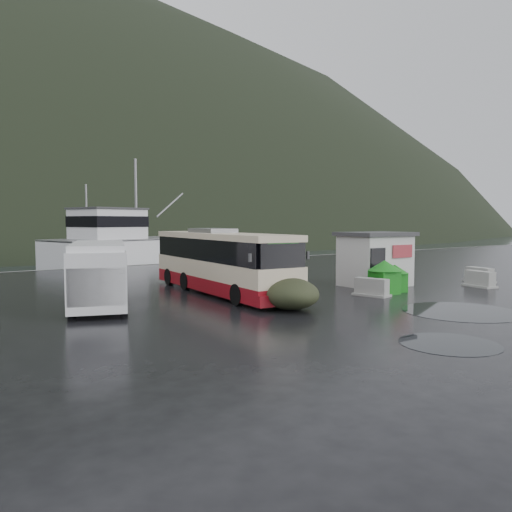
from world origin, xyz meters
TOP-DOWN VIEW (x-y plane):
  - ground at (0.00, 0.00)m, footprint 160.00×160.00m
  - quay_edge at (0.00, 20.00)m, footprint 160.00×0.60m
  - coach_bus at (-1.16, 3.39)m, footprint 3.76×11.10m
  - white_van at (-7.09, 3.00)m, footprint 4.11×6.53m
  - waste_bin_left at (4.92, -1.34)m, footprint 1.28×1.28m
  - waste_bin_right at (5.84, -1.20)m, footprint 1.14×1.14m
  - dome_tent at (-1.29, -1.76)m, footprint 2.96×3.58m
  - ticket_kiosk at (6.83, 0.87)m, footprint 3.77×2.94m
  - jersey_barrier_a at (3.90, -1.46)m, footprint 1.15×1.76m
  - jersey_barrier_b at (10.86, -2.65)m, footprint 1.13×1.78m
  - jersey_barrier_c at (12.75, -1.54)m, footprint 1.16×1.79m
  - fishing_trawler at (6.75, 26.39)m, footprint 26.31×12.13m
  - puddles at (2.22, -6.85)m, footprint 8.41×6.19m

SIDE VIEW (x-z plane):
  - ground at x=0.00m, z-range 0.00..0.00m
  - quay_edge at x=0.00m, z-range -0.75..0.75m
  - coach_bus at x=-1.16m, z-range -1.54..1.54m
  - white_van at x=-7.09m, z-range -1.29..1.29m
  - waste_bin_left at x=4.92m, z-range -0.79..0.79m
  - waste_bin_right at x=5.84m, z-range -0.66..0.66m
  - dome_tent at x=-1.29m, z-range -0.61..0.61m
  - ticket_kiosk at x=6.83m, z-range -1.42..1.42m
  - jersey_barrier_a at x=3.90m, z-range -0.41..0.41m
  - jersey_barrier_b at x=10.86m, z-range -0.41..0.41m
  - jersey_barrier_c at x=12.75m, z-range -0.41..0.41m
  - fishing_trawler at x=6.75m, z-range -5.15..5.15m
  - puddles at x=2.22m, z-range 0.00..0.01m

